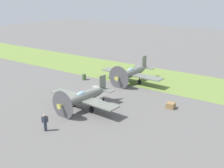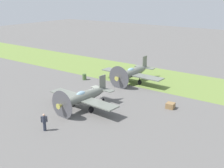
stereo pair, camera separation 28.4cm
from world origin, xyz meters
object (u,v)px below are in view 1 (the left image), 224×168
at_px(airplane_lead, 84,97).
at_px(airplane_wingman, 132,73).
at_px(fuel_drum, 84,77).
at_px(supply_crate, 171,105).
at_px(ground_crew_chief, 45,122).

bearing_deg(airplane_lead, airplane_wingman, -82.13).
relative_size(airplane_lead, airplane_wingman, 0.96).
bearing_deg(fuel_drum, supply_crate, 169.80).
height_order(fuel_drum, supply_crate, fuel_drum).
bearing_deg(airplane_lead, ground_crew_chief, 98.93).
height_order(airplane_lead, airplane_wingman, airplane_wingman).
xyz_separation_m(airplane_wingman, supply_crate, (-8.77, 5.90, -1.16)).
relative_size(airplane_wingman, supply_crate, 10.96).
height_order(airplane_lead, fuel_drum, airplane_lead).
bearing_deg(airplane_wingman, airplane_lead, 95.90).
bearing_deg(supply_crate, fuel_drum, -10.20).
bearing_deg(ground_crew_chief, fuel_drum, -109.97).
bearing_deg(supply_crate, airplane_lead, 36.01).
distance_m(airplane_lead, supply_crate, 9.92).
bearing_deg(fuel_drum, ground_crew_chief, 117.98).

